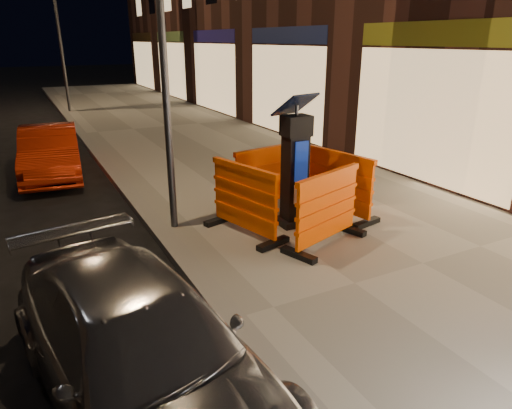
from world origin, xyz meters
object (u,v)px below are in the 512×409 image
parking_kiosk (295,165)px  barrier_front (327,209)px  barrier_bldgside (339,184)px  barrier_back (267,178)px  car_red (54,176)px  car_silver (146,400)px  barrier_kerbside (244,200)px

parking_kiosk → barrier_front: bearing=-103.5°
barrier_front → barrier_bldgside: size_ratio=1.00×
barrier_back → car_red: barrier_back is taller
car_silver → barrier_bldgside: bearing=24.0°
barrier_bldgside → barrier_back: bearing=33.5°
parking_kiosk → barrier_bldgside: size_ratio=1.40×
barrier_kerbside → parking_kiosk: bearing=-105.5°
barrier_back → barrier_kerbside: 1.34m
barrier_kerbside → car_silver: barrier_kerbside is taller
car_red → barrier_front: bearing=-57.5°
barrier_front → car_silver: bearing=-170.0°
barrier_back → barrier_kerbside: size_ratio=1.00×
barrier_kerbside → barrier_front: bearing=-150.5°
barrier_front → barrier_bldgside: bearing=26.5°
barrier_front → barrier_kerbside: (-0.95, 0.95, 0.00)m
barrier_back → barrier_bldgside: size_ratio=1.00×
barrier_kerbside → barrier_bldgside: same height
parking_kiosk → barrier_back: 1.06m
car_silver → car_red: 8.42m
barrier_kerbside → car_red: bearing=8.3°
barrier_back → car_red: bearing=115.7°
barrier_back → barrier_bldgside: same height
barrier_front → barrier_back: same height
parking_kiosk → barrier_front: parking_kiosk is taller
barrier_back → car_silver: barrier_back is taller
parking_kiosk → barrier_kerbside: parking_kiosk is taller
barrier_kerbside → barrier_bldgside: 1.90m
barrier_front → car_silver: size_ratio=0.37×
barrier_bldgside → car_silver: 5.17m
parking_kiosk → car_silver: size_ratio=0.52×
barrier_front → barrier_kerbside: size_ratio=1.00×
barrier_front → car_red: 7.48m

